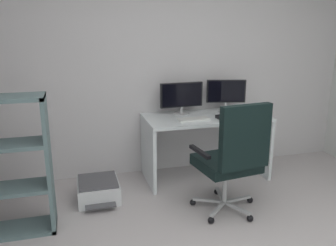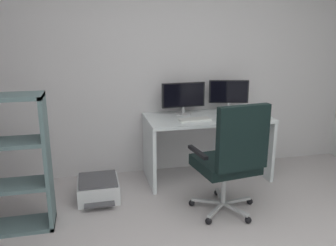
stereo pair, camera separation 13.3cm
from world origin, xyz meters
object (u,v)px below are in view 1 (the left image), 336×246
at_px(monitor_secondary, 226,93).
at_px(office_chair, 233,156).
at_px(desk, 205,133).
at_px(computer_mouse, 220,117).
at_px(printer, 98,190).
at_px(monitor_main, 182,96).
at_px(keyboard, 194,119).

bearing_deg(monitor_secondary, office_chair, -110.76).
height_order(desk, office_chair, office_chair).
relative_size(computer_mouse, office_chair, 0.09).
relative_size(monitor_secondary, computer_mouse, 4.51).
xyz_separation_m(computer_mouse, printer, (-1.34, -0.11, -0.64)).
xyz_separation_m(desk, monitor_secondary, (0.31, 0.16, 0.41)).
xyz_separation_m(desk, monitor_main, (-0.24, 0.16, 0.40)).
xyz_separation_m(monitor_secondary, printer, (-1.55, -0.42, -0.84)).
relative_size(monitor_secondary, printer, 0.87).
height_order(desk, printer, desk).
height_order(monitor_main, monitor_secondary, monitor_secondary).
height_order(desk, keyboard, keyboard).
bearing_deg(printer, monitor_secondary, 15.22).
height_order(monitor_secondary, printer, monitor_secondary).
height_order(computer_mouse, printer, computer_mouse).
height_order(keyboard, computer_mouse, computer_mouse).
relative_size(monitor_main, monitor_secondary, 1.11).
relative_size(desk, printer, 2.64).
xyz_separation_m(keyboard, printer, (-1.04, -0.12, -0.63)).
bearing_deg(monitor_secondary, computer_mouse, -123.48).
height_order(monitor_main, keyboard, monitor_main).
relative_size(monitor_main, computer_mouse, 5.01).
xyz_separation_m(desk, printer, (-1.24, -0.26, -0.43)).
bearing_deg(office_chair, keyboard, 98.44).
distance_m(keyboard, office_chair, 0.76).
distance_m(desk, monitor_main, 0.49).
bearing_deg(desk, keyboard, -143.78).
bearing_deg(monitor_secondary, keyboard, -148.79).
height_order(keyboard, printer, keyboard).
distance_m(keyboard, printer, 1.22).
relative_size(desk, keyboard, 4.02).
xyz_separation_m(monitor_main, printer, (-1.00, -0.42, -0.83)).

